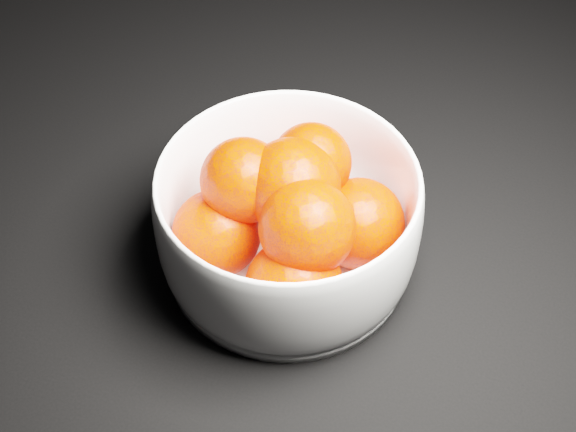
% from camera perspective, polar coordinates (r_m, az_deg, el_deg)
% --- Properties ---
extents(bowl, '(0.20, 0.20, 0.10)m').
position_cam_1_polar(bowl, '(0.62, 0.00, -0.31)').
color(bowl, white).
rests_on(bowl, ground).
extents(orange_pile, '(0.17, 0.17, 0.11)m').
position_cam_1_polar(orange_pile, '(0.60, 0.19, 0.16)').
color(orange_pile, '#FF1F00').
rests_on(orange_pile, bowl).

